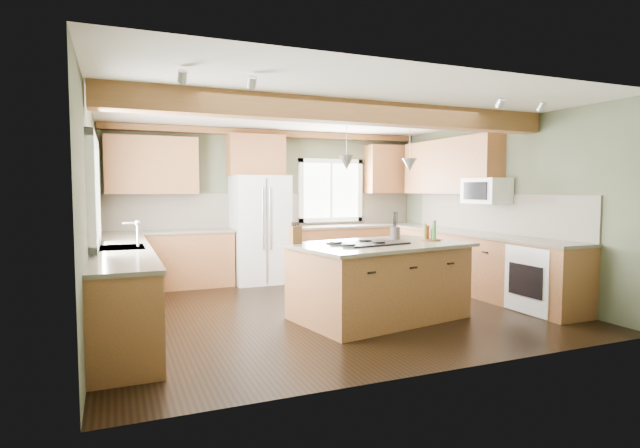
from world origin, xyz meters
name	(u,v)px	position (x,y,z in m)	size (l,w,h in m)	color
floor	(326,308)	(0.00, 0.00, 0.00)	(5.60, 5.60, 0.00)	black
ceiling	(326,109)	(0.00, 0.00, 2.60)	(5.60, 5.60, 0.00)	silver
wall_back	(270,205)	(0.00, 2.50, 1.30)	(5.60, 5.60, 0.00)	#434B35
wall_left	(91,214)	(-2.80, 0.00, 1.30)	(5.00, 5.00, 0.00)	#434B35
wall_right	(495,207)	(2.80, 0.00, 1.30)	(5.00, 5.00, 0.00)	#434B35
ceiling_beam	(350,112)	(0.00, -0.69, 2.47)	(5.55, 0.26, 0.26)	brown
soffit_trim	(272,133)	(0.00, 2.40, 2.54)	(5.55, 0.20, 0.10)	brown
backsplash_back	(271,210)	(0.00, 2.48, 1.21)	(5.58, 0.03, 0.58)	brown
backsplash_right	(492,213)	(2.78, 0.05, 1.21)	(0.03, 3.70, 0.58)	brown
base_cab_back_left	(168,261)	(-1.79, 2.20, 0.44)	(2.02, 0.60, 0.88)	brown
counter_back_left	(167,232)	(-1.79, 2.20, 0.90)	(2.06, 0.64, 0.04)	#4F473A
base_cab_back_right	(353,251)	(1.49, 2.20, 0.44)	(2.62, 0.60, 0.88)	brown
counter_back_right	(353,226)	(1.49, 2.20, 0.90)	(2.66, 0.64, 0.04)	#4F473A
base_cab_left	(122,289)	(-2.50, 0.05, 0.44)	(0.60, 3.70, 0.88)	brown
counter_left	(121,249)	(-2.50, 0.05, 0.90)	(0.64, 3.74, 0.04)	#4F473A
base_cab_right	(476,264)	(2.50, 0.05, 0.44)	(0.60, 3.70, 0.88)	brown
counter_right	(476,234)	(2.50, 0.05, 0.90)	(0.64, 3.74, 0.04)	#4F473A
upper_cab_back_left	(152,165)	(-1.99, 2.33, 1.95)	(1.40, 0.35, 0.90)	brown
upper_cab_over_fridge	(256,155)	(-0.30, 2.33, 2.15)	(0.96, 0.35, 0.70)	brown
upper_cab_right	(450,167)	(2.62, 0.90, 1.95)	(0.35, 2.20, 0.90)	brown
upper_cab_back_corner	(389,169)	(2.30, 2.33, 1.95)	(0.90, 0.35, 0.90)	brown
window_left	(92,191)	(-2.78, 0.05, 1.55)	(0.04, 1.60, 1.05)	white
window_back	(330,191)	(1.15, 2.48, 1.55)	(1.10, 0.04, 1.00)	white
sink	(121,249)	(-2.50, 0.05, 0.91)	(0.50, 0.65, 0.03)	#262628
faucet	(138,235)	(-2.32, 0.05, 1.05)	(0.02, 0.02, 0.28)	#B2B2B7
dishwasher	(126,317)	(-2.49, -1.25, 0.43)	(0.60, 0.60, 0.84)	white
oven	(543,279)	(2.49, -1.25, 0.43)	(0.60, 0.72, 0.84)	white
microwave	(486,191)	(2.58, -0.05, 1.55)	(0.40, 0.70, 0.38)	white
pendant_left	(347,163)	(-0.08, -0.78, 1.88)	(0.18, 0.18, 0.16)	#B2B2B7
pendant_right	(410,165)	(0.88, -0.61, 1.88)	(0.18, 0.18, 0.16)	#B2B2B7
refrigerator	(260,229)	(-0.30, 2.12, 0.90)	(0.90, 0.74, 1.80)	silver
island	(378,282)	(0.40, -0.69, 0.44)	(1.95, 1.19, 0.88)	olive
island_top	(379,245)	(0.40, -0.69, 0.90)	(2.08, 1.32, 0.04)	#4F473A
cooktop	(368,243)	(0.24, -0.72, 0.93)	(0.85, 0.56, 0.02)	black
knife_block	(295,235)	(-0.56, -0.38, 1.03)	(0.13, 0.10, 0.22)	brown
utensil_crock	(395,233)	(0.81, -0.39, 1.00)	(0.12, 0.12, 0.16)	#403633
bottle_tray	(430,231)	(1.18, -0.64, 1.04)	(0.27, 0.27, 0.24)	#57361A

